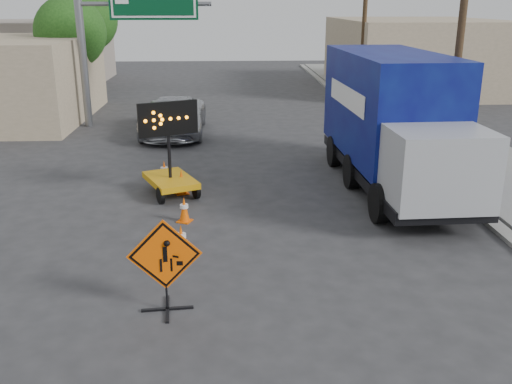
{
  "coord_description": "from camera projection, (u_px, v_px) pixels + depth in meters",
  "views": [
    {
      "loc": [
        0.17,
        -9.38,
        5.66
      ],
      "look_at": [
        0.82,
        3.61,
        1.33
      ],
      "focal_mm": 40.0,
      "sensor_mm": 36.0,
      "label": 1
    }
  ],
  "objects": [
    {
      "name": "box_truck",
      "position": [
        394.0,
        129.0,
        17.81
      ],
      "size": [
        3.06,
        8.9,
        4.19
      ],
      "rotation": [
        0.0,
        0.0,
        0.04
      ],
      "color": "black",
      "rests_on": "ground"
    },
    {
      "name": "cone_d",
      "position": [
        164.0,
        172.0,
        18.79
      ],
      "size": [
        0.45,
        0.45,
        0.73
      ],
      "rotation": [
        0.0,
        0.0,
        0.24
      ],
      "color": "#F85A05",
      "rests_on": "ground"
    },
    {
      "name": "cone_a",
      "position": [
        181.0,
        240.0,
        13.38
      ],
      "size": [
        0.42,
        0.42,
        0.74
      ],
      "rotation": [
        0.0,
        0.0,
        0.13
      ],
      "color": "#F85A05",
      "rests_on": "ground"
    },
    {
      "name": "tree_left_far",
      "position": [
        86.0,
        20.0,
        37.21
      ],
      "size": [
        4.1,
        4.1,
        6.66
      ],
      "color": "#47301E",
      "rests_on": "ground"
    },
    {
      "name": "tree_left_near",
      "position": [
        70.0,
        33.0,
        29.82
      ],
      "size": [
        3.71,
        3.71,
        6.03
      ],
      "color": "#47301E",
      "rests_on": "ground"
    },
    {
      "name": "sidewalk_right",
      "position": [
        438.0,
        135.0,
        25.31
      ],
      "size": [
        4.0,
        60.0,
        0.15
      ],
      "primitive_type": "cube",
      "color": "gray",
      "rests_on": "ground"
    },
    {
      "name": "construction_sign",
      "position": [
        165.0,
        264.0,
        10.73
      ],
      "size": [
        1.41,
        1.0,
        1.88
      ],
      "rotation": [
        0.0,
        0.0,
        0.09
      ],
      "color": "black",
      "rests_on": "ground"
    },
    {
      "name": "utility_pole_far",
      "position": [
        364.0,
        21.0,
        32.31
      ],
      "size": [
        1.8,
        0.26,
        9.0
      ],
      "color": "#47301E",
      "rests_on": "ground"
    },
    {
      "name": "highway_gantry",
      "position": [
        125.0,
        16.0,
        25.87
      ],
      "size": [
        6.18,
        0.38,
        6.9
      ],
      "color": "slate",
      "rests_on": "ground"
    },
    {
      "name": "cone_c",
      "position": [
        182.0,
        182.0,
        17.66
      ],
      "size": [
        0.49,
        0.49,
        0.78
      ],
      "rotation": [
        0.0,
        0.0,
        0.31
      ],
      "color": "#F85A05",
      "rests_on": "ground"
    },
    {
      "name": "building_right_far",
      "position": [
        414.0,
        54.0,
        38.98
      ],
      "size": [
        10.0,
        14.0,
        4.6
      ],
      "primitive_type": "cube",
      "color": "tan",
      "rests_on": "ground"
    },
    {
      "name": "pickup_truck",
      "position": [
        173.0,
        117.0,
        25.47
      ],
      "size": [
        2.7,
        5.82,
        1.61
      ],
      "primitive_type": "imported",
      "rotation": [
        0.0,
        0.0,
        -0.0
      ],
      "color": "#B6B9BE",
      "rests_on": "ground"
    },
    {
      "name": "utility_pole_near",
      "position": [
        461.0,
        33.0,
        19.04
      ],
      "size": [
        1.8,
        0.26,
        9.0
      ],
      "color": "#47301E",
      "rests_on": "ground"
    },
    {
      "name": "arrow_board",
      "position": [
        170.0,
        174.0,
        17.5
      ],
      "size": [
        1.94,
        2.35,
        2.9
      ],
      "rotation": [
        0.0,
        0.0,
        0.42
      ],
      "color": "#CE8F0B",
      "rests_on": "ground"
    },
    {
      "name": "cone_b",
      "position": [
        184.0,
        209.0,
        15.39
      ],
      "size": [
        0.47,
        0.47,
        0.7
      ],
      "rotation": [
        0.0,
        0.0,
        -0.41
      ],
      "color": "#F85A05",
      "rests_on": "ground"
    },
    {
      "name": "storefront_left_far",
      "position": [
        19.0,
        52.0,
        41.48
      ],
      "size": [
        12.0,
        10.0,
        4.4
      ],
      "primitive_type": "cube",
      "color": "gray",
      "rests_on": "ground"
    },
    {
      "name": "ground",
      "position": [
        222.0,
        321.0,
        10.67
      ],
      "size": [
        100.0,
        100.0,
        0.0
      ],
      "primitive_type": "plane",
      "color": "#2D2D30",
      "rests_on": "ground"
    },
    {
      "name": "curb_right",
      "position": [
        387.0,
        136.0,
        25.2
      ],
      "size": [
        0.4,
        60.0,
        0.12
      ],
      "primitive_type": "cube",
      "color": "gray",
      "rests_on": "ground"
    }
  ]
}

